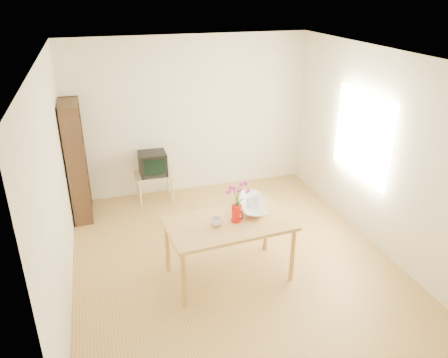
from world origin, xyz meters
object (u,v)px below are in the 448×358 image
object	(u,v)px
television	(153,163)
table	(229,228)
pitcher	(237,214)
bowl	(253,192)
mug	(216,222)

from	to	relation	value
television	table	bearing A→B (deg)	-76.27
table	pitcher	size ratio (longest dim) A/B	7.35
television	bowl	bearing A→B (deg)	-65.03
pitcher	mug	xyz separation A→B (m)	(-0.26, -0.04, -0.04)
table	mug	size ratio (longest dim) A/B	12.42
mug	television	distance (m)	2.41
mug	table	bearing A→B (deg)	176.01
pitcher	bowl	bearing A→B (deg)	22.34
pitcher	bowl	distance (m)	0.42
mug	bowl	xyz separation A→B (m)	(0.56, 0.30, 0.17)
pitcher	mug	distance (m)	0.27
pitcher	television	xyz separation A→B (m)	(-0.66, 2.34, -0.19)
bowl	television	world-z (taller)	bowl
pitcher	bowl	xyz separation A→B (m)	(0.30, 0.26, 0.13)
table	television	world-z (taller)	television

